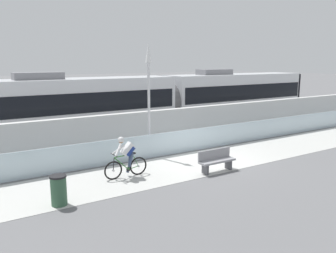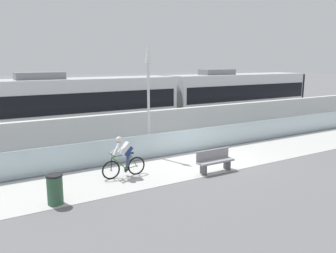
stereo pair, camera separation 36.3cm
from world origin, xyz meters
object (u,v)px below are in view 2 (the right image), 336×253
object	(u,v)px
cyclist_on_bike	(124,157)
trash_bin	(55,189)
tram	(169,101)
bench	(215,160)
lamp_post_antenna	(148,85)

from	to	relation	value
cyclist_on_bike	trash_bin	xyz separation A→B (m)	(-2.86, -1.25, -0.30)
tram	bench	bearing A→B (deg)	-108.90
lamp_post_antenna	bench	bearing A→B (deg)	-71.44
cyclist_on_bike	trash_bin	distance (m)	3.14
lamp_post_antenna	bench	xyz separation A→B (m)	(1.15, -3.44, -2.81)
tram	cyclist_on_bike	distance (m)	9.27
cyclist_on_bike	trash_bin	world-z (taller)	cyclist_on_bike
bench	cyclist_on_bike	bearing A→B (deg)	159.05
lamp_post_antenna	bench	size ratio (longest dim) A/B	3.25
lamp_post_antenna	trash_bin	size ratio (longest dim) A/B	5.42
trash_bin	bench	xyz separation A→B (m)	(6.22, -0.04, -0.00)
trash_bin	tram	bearing A→B (deg)	41.97
cyclist_on_bike	bench	xyz separation A→B (m)	(3.36, -1.29, -0.30)
cyclist_on_bike	tram	bearing A→B (deg)	48.12
trash_bin	bench	bearing A→B (deg)	-0.32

